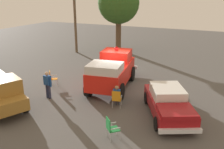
# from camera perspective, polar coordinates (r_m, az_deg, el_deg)

# --- Properties ---
(ground_plane) EXTENTS (60.00, 60.00, 0.00)m
(ground_plane) POSITION_cam_1_polar(r_m,az_deg,el_deg) (16.34, 1.54, -3.06)
(ground_plane) COLOR #514F4C
(vintage_fire_truck) EXTENTS (3.16, 6.22, 2.59)m
(vintage_fire_truck) POSITION_cam_1_polar(r_m,az_deg,el_deg) (16.12, 0.22, 1.15)
(vintage_fire_truck) COLOR black
(vintage_fire_truck) RESTS_ON ground
(classic_hot_rod) EXTENTS (3.59, 4.73, 1.46)m
(classic_hot_rod) POSITION_cam_1_polar(r_m,az_deg,el_deg) (12.75, 13.20, -6.46)
(classic_hot_rod) COLOR black
(classic_hot_rod) RESTS_ON ground
(lawn_chair_near_truck) EXTENTS (0.60, 0.60, 1.02)m
(lawn_chair_near_truck) POSITION_cam_1_polar(r_m,az_deg,el_deg) (13.31, 1.09, -5.55)
(lawn_chair_near_truck) COLOR #B7BABF
(lawn_chair_near_truck) RESTS_ON ground
(lawn_chair_by_car) EXTENTS (0.69, 0.69, 1.02)m
(lawn_chair_by_car) POSITION_cam_1_polar(r_m,az_deg,el_deg) (17.05, -14.06, -0.58)
(lawn_chair_by_car) COLOR #B7BABF
(lawn_chair_by_car) RESTS_ON ground
(lawn_chair_spare) EXTENTS (0.69, 0.69, 1.02)m
(lawn_chair_spare) POSITION_cam_1_polar(r_m,az_deg,el_deg) (10.62, -0.28, -12.31)
(lawn_chair_spare) COLOR #B7BABF
(lawn_chair_spare) RESTS_ON ground
(spectator_seated) EXTENTS (0.49, 0.60, 1.29)m
(spectator_seated) POSITION_cam_1_polar(r_m,az_deg,el_deg) (13.39, 1.19, -4.90)
(spectator_seated) COLOR #383842
(spectator_seated) RESTS_ON ground
(spectator_standing) EXTENTS (0.65, 0.32, 1.68)m
(spectator_standing) POSITION_cam_1_polar(r_m,az_deg,el_deg) (14.88, -15.01, -1.99)
(spectator_standing) COLOR #2D334C
(spectator_standing) RESTS_ON ground
(oak_tree_left) EXTENTS (4.38, 4.38, 7.28)m
(oak_tree_left) POSITION_cam_1_polar(r_m,az_deg,el_deg) (26.41, 1.57, 16.51)
(oak_tree_left) COLOR brown
(oak_tree_left) RESTS_ON ground
(utility_pole) EXTENTS (1.36, 1.21, 6.51)m
(utility_pole) POSITION_cam_1_polar(r_m,az_deg,el_deg) (25.83, -8.72, 12.59)
(utility_pole) COLOR brown
(utility_pole) RESTS_ON ground
(traffic_cone) EXTENTS (0.40, 0.40, 0.64)m
(traffic_cone) POSITION_cam_1_polar(r_m,az_deg,el_deg) (20.94, -1.32, 2.77)
(traffic_cone) COLOR orange
(traffic_cone) RESTS_ON ground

